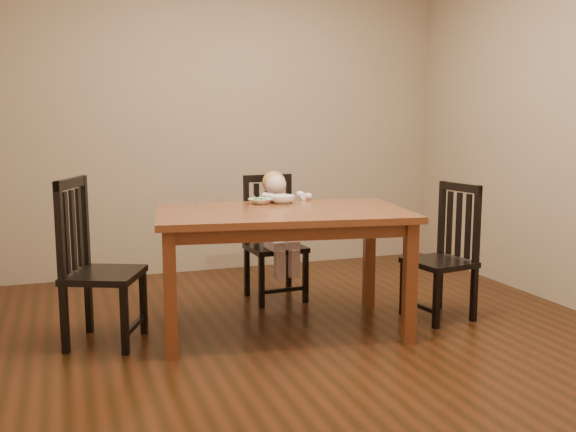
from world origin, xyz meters
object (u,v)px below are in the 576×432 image
object	(u,v)px
dining_table	(282,224)
chair_right	(445,254)
chair_child	(273,240)
chair_left	(95,265)
toddler	(276,223)
bowl_peas	(261,201)
bowl_veg	(282,199)

from	to	relation	value
dining_table	chair_right	bearing A→B (deg)	-6.31
chair_child	chair_left	size ratio (longest dim) A/B	0.93
chair_child	dining_table	bearing A→B (deg)	73.26
toddler	bowl_peas	bearing A→B (deg)	55.42
chair_left	bowl_veg	size ratio (longest dim) A/B	5.85
bowl_peas	bowl_veg	world-z (taller)	bowl_veg
dining_table	bowl_veg	distance (m)	0.34
dining_table	bowl_veg	world-z (taller)	bowl_veg
dining_table	toddler	bearing A→B (deg)	74.90
chair_child	chair_left	distance (m)	1.47
chair_child	chair_left	world-z (taller)	chair_left
dining_table	toddler	distance (m)	0.73
chair_child	chair_right	distance (m)	1.29
dining_table	chair_child	world-z (taller)	chair_child
chair_child	bowl_peas	distance (m)	0.60
bowl_peas	toddler	bearing A→B (deg)	58.16
toddler	chair_child	bearing A→B (deg)	-90.00
bowl_peas	chair_left	bearing A→B (deg)	-170.64
chair_left	bowl_veg	xyz separation A→B (m)	(1.26, 0.17, 0.33)
chair_child	bowl_peas	size ratio (longest dim) A/B	6.20
toddler	bowl_peas	distance (m)	0.50
chair_right	bowl_peas	xyz separation A→B (m)	(-1.19, 0.45, 0.37)
toddler	bowl_peas	size ratio (longest dim) A/B	3.45
bowl_veg	chair_child	bearing A→B (deg)	79.83
bowl_peas	dining_table	bearing A→B (deg)	-81.91
chair_child	toddler	size ratio (longest dim) A/B	1.80
chair_right	bowl_veg	xyz separation A→B (m)	(-1.04, 0.43, 0.37)
bowl_peas	bowl_veg	bearing A→B (deg)	-5.88
chair_left	toddler	bearing A→B (deg)	135.98
chair_left	bowl_peas	size ratio (longest dim) A/B	6.69
chair_right	bowl_veg	size ratio (longest dim) A/B	5.35
chair_child	bowl_veg	bearing A→B (deg)	77.09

